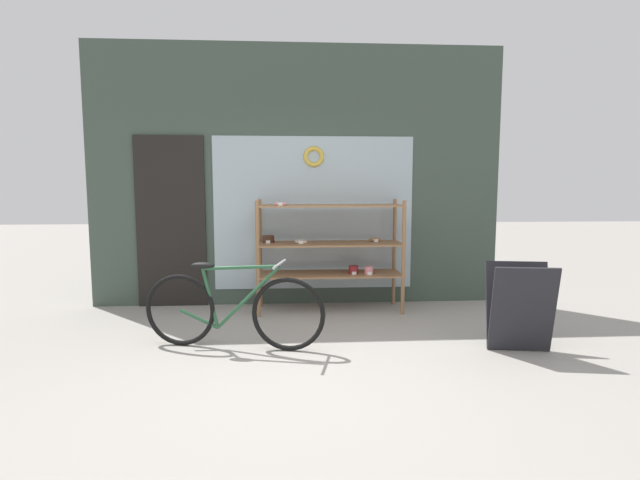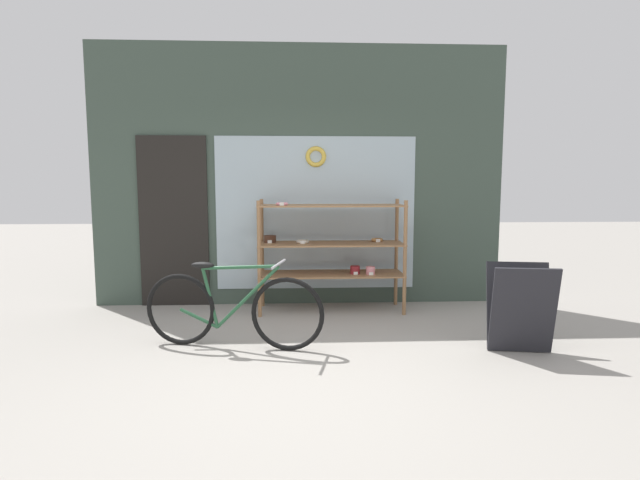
{
  "view_description": "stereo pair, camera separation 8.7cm",
  "coord_description": "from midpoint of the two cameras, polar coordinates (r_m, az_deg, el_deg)",
  "views": [
    {
      "loc": [
        -0.14,
        -3.81,
        1.54
      ],
      "look_at": [
        0.18,
        1.0,
        0.98
      ],
      "focal_mm": 28.0,
      "sensor_mm": 36.0,
      "label": 1
    },
    {
      "loc": [
        -0.05,
        -3.82,
        1.54
      ],
      "look_at": [
        0.18,
        1.0,
        0.98
      ],
      "focal_mm": 28.0,
      "sensor_mm": 36.0,
      "label": 2
    }
  ],
  "objects": [
    {
      "name": "display_case",
      "position": [
        5.93,
        1.64,
        -0.49
      ],
      "size": [
        1.72,
        0.54,
        1.33
      ],
      "color": "#8E6642",
      "rests_on": "ground_plane"
    },
    {
      "name": "sandwich_board",
      "position": [
        4.9,
        22.43,
        -7.23
      ],
      "size": [
        0.61,
        0.47,
        0.8
      ],
      "rotation": [
        0.0,
        0.0,
        -0.17
      ],
      "color": "#232328",
      "rests_on": "ground_plane"
    },
    {
      "name": "bicycle",
      "position": [
        4.73,
        -9.47,
        -7.8
      ],
      "size": [
        1.69,
        0.52,
        0.81
      ],
      "rotation": [
        0.0,
        0.0,
        -0.21
      ],
      "color": "black",
      "rests_on": "ground_plane"
    },
    {
      "name": "storefront_facade",
      "position": [
        6.27,
        -2.36,
        6.86
      ],
      "size": [
        5.11,
        0.13,
        3.21
      ],
      "color": "#3D4C42",
      "rests_on": "ground_plane"
    },
    {
      "name": "ground_plane",
      "position": [
        4.11,
        -1.32,
        -15.32
      ],
      "size": [
        30.0,
        30.0,
        0.0
      ],
      "primitive_type": "plane",
      "color": "gray"
    }
  ]
}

